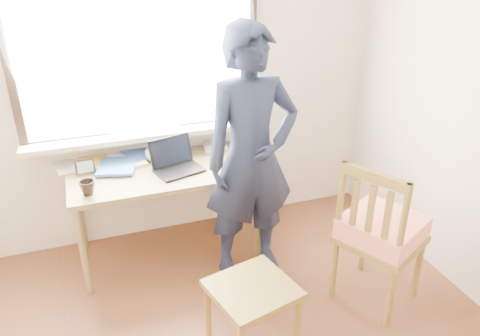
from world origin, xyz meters
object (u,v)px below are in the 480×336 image
object	(u,v)px
work_chair	(252,297)
person	(251,158)
laptop	(176,163)
mug_dark	(87,188)
mug_white	(153,155)
desk	(165,178)
side_chair	(381,231)

from	to	relation	value
work_chair	person	distance (m)	0.96
laptop	work_chair	size ratio (longest dim) A/B	0.71
mug_dark	person	size ratio (longest dim) A/B	0.06
mug_white	person	world-z (taller)	person
work_chair	person	xyz separation A→B (m)	(0.27, 0.76, 0.53)
laptop	mug_dark	xyz separation A→B (m)	(-0.64, -0.18, -0.00)
desk	side_chair	distance (m)	1.60
mug_dark	person	bearing A→B (deg)	-9.24
desk	work_chair	bearing A→B (deg)	-76.82
person	work_chair	bearing A→B (deg)	-111.48
mug_dark	side_chair	size ratio (longest dim) A/B	0.10
mug_dark	laptop	bearing A→B (deg)	15.80
mug_white	work_chair	world-z (taller)	mug_white
mug_dark	side_chair	distance (m)	1.97
desk	mug_white	size ratio (longest dim) A/B	11.75
work_chair	side_chair	world-z (taller)	side_chair
mug_white	mug_dark	distance (m)	0.64
laptop	side_chair	xyz separation A→B (m)	(1.15, -0.97, -0.25)
desk	laptop	bearing A→B (deg)	-21.90
mug_dark	side_chair	xyz separation A→B (m)	(1.79, -0.79, -0.24)
desk	laptop	world-z (taller)	laptop
mug_dark	person	distance (m)	1.12
laptop	side_chair	size ratio (longest dim) A/B	0.37
desk	mug_dark	bearing A→B (deg)	-158.94
laptop	mug_dark	size ratio (longest dim) A/B	3.66
laptop	mug_white	world-z (taller)	laptop
side_chair	person	xyz separation A→B (m)	(-0.69, 0.61, 0.37)
mug_dark	work_chair	xyz separation A→B (m)	(0.83, -0.94, -0.40)
mug_white	laptop	bearing A→B (deg)	-58.10
work_chair	person	world-z (taller)	person
laptop	mug_dark	bearing A→B (deg)	-164.20
mug_white	mug_dark	xyz separation A→B (m)	(-0.51, -0.39, 0.00)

